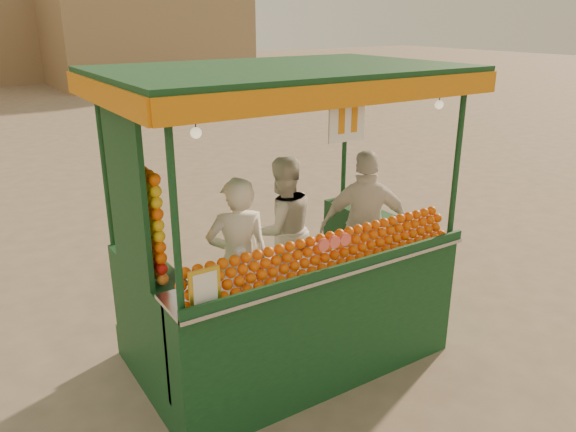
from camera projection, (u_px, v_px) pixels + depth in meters
ground at (307, 348)px, 5.72m from camera, size 90.00×90.00×0.00m
building_right at (146, 31)px, 27.43m from camera, size 9.00×6.00×5.00m
juice_cart at (284, 276)px, 5.22m from camera, size 3.09×2.00×2.81m
vendor_left at (238, 261)px, 5.07m from camera, size 0.66×0.53×1.57m
vendor_middle at (282, 230)px, 5.82m from camera, size 0.81×0.66×1.56m
vendor_right at (366, 227)px, 5.82m from camera, size 1.02×0.83×1.62m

